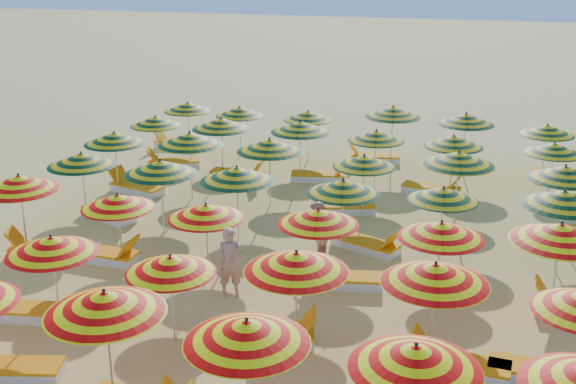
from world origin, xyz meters
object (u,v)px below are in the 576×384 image
(umbrella_18, at_px, (19,183))
(umbrella_36, at_px, (156,121))
(umbrella_37, at_px, (221,124))
(umbrella_38, at_px, (300,127))
(umbrella_13, at_px, (52,245))
(umbrella_35, at_px, (565,173))
(lounger_25, at_px, (432,189))
(umbrella_20, at_px, (206,212))
(umbrella_44, at_px, (308,116))
(umbrella_28, at_px, (443,194))
(lounger_12, at_px, (542,373))
(umbrella_14, at_px, (170,265))
(umbrella_46, at_px, (466,119))
(umbrella_27, at_px, (343,187))
(lounger_23, at_px, (238,175))
(umbrella_34, at_px, (459,158))
(umbrella_16, at_px, (435,274))
(lounger_10, at_px, (271,336))
(umbrella_32, at_px, (270,145))
(lounger_26, at_px, (177,143))
(lounger_14, at_px, (105,255))
(umbrella_47, at_px, (547,130))
(umbrella_23, at_px, (561,233))
(lounger_22, at_px, (173,163))
(lounger_24, at_px, (320,176))
(umbrella_31, at_px, (190,139))
(umbrella_41, at_px, (554,149))
(umbrella_42, at_px, (188,107))
(lounger_16, at_px, (576,309))
(umbrella_40, at_px, (453,141))
(umbrella_39, at_px, (376,136))
(umbrella_15, at_px, (296,262))
(lounger_15, at_px, (341,280))
(lounger_18, at_px, (367,245))
(umbrella_10, at_px, (415,357))
(umbrella_8, at_px, (105,303))
(umbrella_30, at_px, (114,138))
(umbrella_22, at_px, (441,230))
(umbrella_29, at_px, (564,198))
(umbrella_21, at_px, (318,217))
(umbrella_45, at_px, (393,112))
(beachgoer_a, at_px, (230,263))
(umbrella_33, at_px, (364,161))
(lounger_19, at_px, (136,188))
(umbrella_19, at_px, (118,201))
(lounger_20, at_px, (342,207))
(lounger_9, at_px, (33,311))
(umbrella_26, at_px, (237,174))
(beachgoer_b, at_px, (317,235))
(umbrella_43, at_px, (240,111))
(lounger_11, at_px, (458,365))

(umbrella_18, distance_m, umbrella_36, 7.39)
(umbrella_37, height_order, umbrella_38, umbrella_38)
(umbrella_13, relative_size, umbrella_18, 0.84)
(umbrella_35, relative_size, lounger_25, 1.24)
(umbrella_20, bearing_deg, umbrella_44, 90.39)
(umbrella_28, height_order, lounger_12, umbrella_28)
(umbrella_14, relative_size, umbrella_46, 0.88)
(umbrella_27, relative_size, lounger_23, 1.14)
(umbrella_34, xyz_separation_m, umbrella_36, (-9.89, 2.73, -0.25))
(umbrella_16, relative_size, lounger_10, 1.10)
(umbrella_28, distance_m, umbrella_32, 5.48)
(umbrella_13, distance_m, lounger_26, 13.15)
(lounger_14, bearing_deg, umbrella_47, 46.36)
(umbrella_23, relative_size, lounger_25, 1.42)
(umbrella_23, relative_size, umbrella_34, 1.14)
(lounger_22, bearing_deg, lounger_24, 156.69)
(umbrella_31, bearing_deg, umbrella_41, 14.19)
(umbrella_13, bearing_deg, umbrella_42, 100.94)
(umbrella_35, height_order, lounger_16, umbrella_35)
(umbrella_40, height_order, umbrella_46, umbrella_46)
(umbrella_39, bearing_deg, umbrella_15, -89.66)
(umbrella_38, height_order, umbrella_42, umbrella_38)
(lounger_23, bearing_deg, umbrella_15, -63.26)
(lounger_15, xyz_separation_m, lounger_18, (0.23, 2.08, 0.00))
(umbrella_10, xyz_separation_m, umbrella_32, (-5.04, 9.92, 0.02))
(umbrella_8, distance_m, umbrella_41, 14.37)
(umbrella_30, bearing_deg, umbrella_22, -25.79)
(umbrella_8, distance_m, lounger_15, 6.08)
(lounger_14, bearing_deg, umbrella_20, -0.33)
(umbrella_29, bearing_deg, umbrella_14, -144.08)
(umbrella_21, relative_size, umbrella_28, 0.97)
(umbrella_45, distance_m, beachgoer_a, 10.92)
(umbrella_15, distance_m, umbrella_33, 7.13)
(umbrella_30, relative_size, umbrella_41, 0.90)
(umbrella_18, relative_size, umbrella_36, 1.14)
(umbrella_28, bearing_deg, umbrella_44, 125.06)
(lounger_19, bearing_deg, umbrella_33, -167.10)
(umbrella_27, distance_m, umbrella_34, 3.64)
(lounger_22, bearing_deg, umbrella_22, 118.75)
(umbrella_19, height_order, lounger_20, umbrella_19)
(umbrella_15, distance_m, umbrella_47, 13.02)
(lounger_10, bearing_deg, lounger_15, 59.55)
(lounger_9, distance_m, lounger_10, 4.90)
(umbrella_26, relative_size, umbrella_34, 0.91)
(lounger_10, distance_m, beachgoer_b, 3.65)
(lounger_23, bearing_deg, umbrella_43, 109.23)
(umbrella_43, bearing_deg, umbrella_47, -0.26)
(umbrella_46, distance_m, lounger_11, 12.32)
(umbrella_41, xyz_separation_m, lounger_24, (-6.87, 0.07, -1.42))
(umbrella_10, bearing_deg, beachgoer_b, 114.37)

